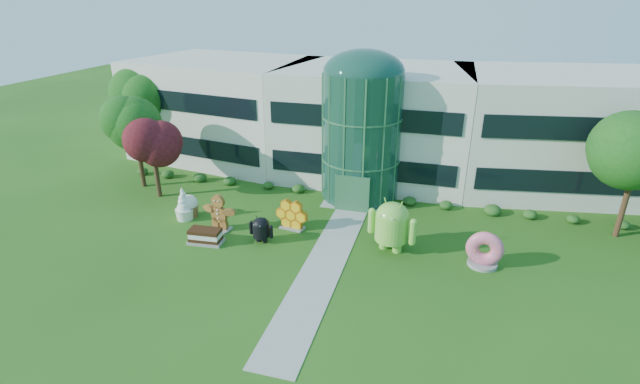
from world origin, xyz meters
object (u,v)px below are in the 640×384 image
(android_black, at_px, (261,228))
(donut, at_px, (485,248))
(gingerbread, at_px, (219,212))
(android_green, at_px, (392,223))

(android_black, bearing_deg, donut, 10.59)
(gingerbread, bearing_deg, donut, 9.20)
(android_green, bearing_deg, gingerbread, -160.79)
(android_black, bearing_deg, gingerbread, 172.99)
(android_green, height_order, donut, android_green)
(donut, height_order, gingerbread, gingerbread)
(android_black, height_order, gingerbread, gingerbread)
(android_green, bearing_deg, donut, 13.76)
(android_black, relative_size, donut, 0.89)
(android_black, distance_m, donut, 13.94)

